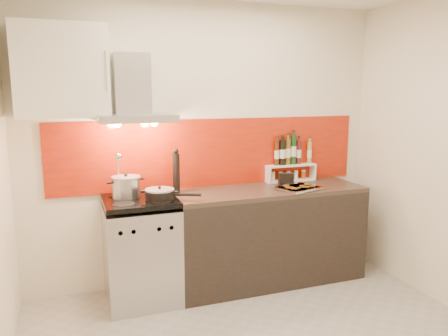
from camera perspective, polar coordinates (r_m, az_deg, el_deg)
name	(u,v)px	position (r m, az deg, el deg)	size (l,w,h in m)	color
back_wall	(208,144)	(4.11, -2.13, 3.10)	(3.40, 0.02, 2.60)	silver
backsplash	(213,153)	(4.13, -1.41, 2.01)	(3.00, 0.02, 0.64)	#981708
range_stove	(142,251)	(3.87, -10.72, -10.65)	(0.60, 0.60, 0.91)	#B7B7BA
counter	(268,235)	(4.21, 5.78, -8.66)	(1.80, 0.60, 0.90)	black
range_hood	(134,97)	(3.76, -11.73, 9.01)	(0.62, 0.50, 0.61)	#B7B7BA
upper_cabinet	(62,71)	(3.71, -20.43, 11.78)	(0.70, 0.35, 0.72)	white
stock_pot	(126,187)	(3.79, -12.66, -2.38)	(0.24, 0.24, 0.21)	#B7B7BA
saute_pan	(161,194)	(3.66, -8.28, -3.40)	(0.44, 0.28, 0.11)	black
utensil_jar	(118,186)	(3.73, -13.67, -2.28)	(0.08, 0.13, 0.40)	silver
pepper_mill	(176,171)	(3.89, -6.26, -0.45)	(0.06, 0.06, 0.40)	black
step_shelf	(290,162)	(4.42, 8.64, 0.84)	(0.52, 0.14, 0.46)	white
caddy_box	(286,179)	(4.22, 8.09, -1.48)	(0.14, 0.06, 0.12)	black
baking_tray	(299,188)	(4.09, 9.78, -2.55)	(0.46, 0.40, 0.03)	silver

